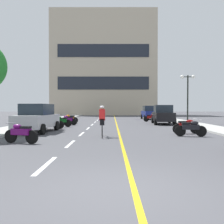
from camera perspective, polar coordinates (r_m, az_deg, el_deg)
The scene contains 30 objects.
ground_plane at distance 25.84m, azimuth 0.57°, elevation -2.48°, with size 140.00×140.00×0.00m, color #47474C.
curb_left at distance 29.67m, azimuth -13.53°, elevation -1.93°, with size 2.40×72.00×0.12m, color #A8A8A3.
curb_right at distance 29.76m, azimuth 14.53°, elevation -1.93°, with size 2.40×72.00×0.12m, color #A8A8A3.
lane_dash_0 at distance 7.20m, azimuth -14.80°, elevation -11.72°, with size 0.14×2.20×0.01m, color silver.
lane_dash_1 at distance 11.05m, azimuth -9.39°, elevation -7.22°, with size 0.14×2.20×0.01m, color silver.
lane_dash_2 at distance 14.98m, azimuth -6.84°, elevation -5.04°, with size 0.14×2.20×0.01m, color silver.
lane_dash_3 at distance 18.94m, azimuth -5.36°, elevation -3.76°, with size 0.14×2.20×0.01m, color silver.
lane_dash_4 at distance 22.91m, azimuth -4.40°, elevation -2.92°, with size 0.14×2.20×0.01m, color silver.
lane_dash_5 at distance 26.89m, azimuth -3.72°, elevation -2.33°, with size 0.14×2.20×0.01m, color silver.
lane_dash_6 at distance 30.88m, azimuth -3.21°, elevation -1.90°, with size 0.14×2.20×0.01m, color silver.
lane_dash_7 at distance 34.87m, azimuth -2.83°, elevation -1.56°, with size 0.14×2.20×0.01m, color silver.
lane_dash_8 at distance 38.86m, azimuth -2.52°, elevation -1.29°, with size 0.14×2.20×0.01m, color silver.
lane_dash_9 at distance 42.85m, azimuth -2.27°, elevation -1.07°, with size 0.14×2.20×0.01m, color silver.
lane_dash_10 at distance 46.85m, azimuth -2.06°, elevation -0.89°, with size 0.14×2.20×0.01m, color silver.
lane_dash_11 at distance 50.84m, azimuth -1.88°, elevation -0.74°, with size 0.14×2.20×0.01m, color silver.
centre_line_yellow at distance 28.83m, azimuth 1.02°, elevation -2.10°, with size 0.12×66.00×0.01m, color gold.
office_building at distance 54.73m, azimuth -1.69°, elevation 10.76°, with size 21.82×8.39×21.64m.
street_lamp_mid at distance 25.55m, azimuth 17.21°, elevation 5.45°, with size 1.46×0.36×4.66m.
parked_car_near at distance 16.63m, azimuth -16.66°, elevation -1.32°, with size 2.18×4.32×1.82m.
parked_car_mid at distance 24.11m, azimuth 11.81°, elevation -0.57°, with size 2.15×4.31×1.82m.
parked_car_far at distance 33.50m, azimuth 8.79°, elevation -0.11°, with size 1.99×4.23×1.82m.
motorcycle_2 at distance 11.70m, azimuth -20.07°, elevation -4.50°, with size 1.65×0.76×0.92m.
motorcycle_3 at distance 14.24m, azimuth 17.85°, elevation -3.51°, with size 1.70×0.60×0.92m.
motorcycle_4 at distance 15.69m, azimuth 16.95°, elevation -3.08°, with size 1.70×0.60×0.92m.
motorcycle_5 at distance 18.96m, azimuth -13.38°, elevation -2.36°, with size 1.70×0.60×0.92m.
motorcycle_6 at distance 20.62m, azimuth -11.48°, elevation -2.08°, with size 1.70×0.60×0.92m.
motorcycle_7 at distance 22.66m, azimuth -9.95°, elevation -1.79°, with size 1.68×0.66×0.92m.
motorcycle_8 at distance 25.54m, azimuth -9.53°, elevation -1.47°, with size 1.70×0.60×0.92m.
motorcycle_9 at distance 27.87m, azimuth 9.20°, elevation -1.26°, with size 1.70×0.60×0.92m.
cyclist_rider at distance 13.33m, azimuth -2.13°, elevation -1.98°, with size 0.42×1.77×1.71m.
Camera 1 is at (-0.18, -4.79, 1.59)m, focal length 39.74 mm.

